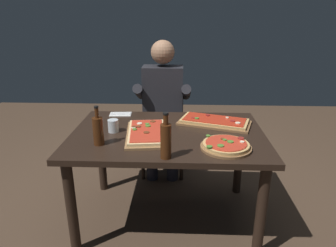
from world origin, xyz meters
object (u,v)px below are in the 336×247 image
object	(u,v)px
pizza_rectangular_left	(147,133)
diner_chair	(164,124)
dining_table	(168,144)
wine_bottle_dark	(98,130)
seated_diner	(163,103)
pizza_round_far	(226,146)
tumbler_near_camera	(113,126)
oil_bottle_amber	(166,140)
pizza_rectangular_front	(214,122)

from	to	relation	value
pizza_rectangular_left	diner_chair	size ratio (longest dim) A/B	0.61
dining_table	wine_bottle_dark	xyz separation A→B (m)	(-0.45, -0.23, 0.20)
seated_diner	pizza_round_far	bearing A→B (deg)	-65.05
tumbler_near_camera	seated_diner	size ratio (longest dim) A/B	0.07
dining_table	pizza_rectangular_left	world-z (taller)	pizza_rectangular_left
pizza_round_far	wine_bottle_dark	size ratio (longest dim) A/B	1.24
pizza_round_far	oil_bottle_amber	distance (m)	0.42
dining_table	diner_chair	world-z (taller)	diner_chair
oil_bottle_amber	tumbler_near_camera	xyz separation A→B (m)	(-0.40, 0.41, -0.08)
pizza_round_far	pizza_rectangular_front	bearing A→B (deg)	93.52
tumbler_near_camera	seated_diner	world-z (taller)	seated_diner
diner_chair	oil_bottle_amber	bearing A→B (deg)	-86.14
seated_diner	oil_bottle_amber	bearing A→B (deg)	-85.73
pizza_rectangular_left	wine_bottle_dark	distance (m)	0.35
wine_bottle_dark	seated_diner	xyz separation A→B (m)	(0.37, 0.97, -0.10)
pizza_rectangular_front	pizza_rectangular_left	distance (m)	0.57
pizza_rectangular_left	pizza_round_far	bearing A→B (deg)	-20.56
pizza_round_far	wine_bottle_dark	xyz separation A→B (m)	(-0.83, 0.03, 0.08)
dining_table	seated_diner	bearing A→B (deg)	96.14
tumbler_near_camera	diner_chair	size ratio (longest dim) A/B	0.11
pizza_rectangular_front	oil_bottle_amber	size ratio (longest dim) A/B	2.11
oil_bottle_amber	pizza_rectangular_front	bearing A→B (deg)	59.96
pizza_rectangular_front	seated_diner	xyz separation A→B (m)	(-0.44, 0.54, -0.02)
pizza_rectangular_left	seated_diner	size ratio (longest dim) A/B	0.40
diner_chair	seated_diner	xyz separation A→B (m)	(0.00, -0.12, 0.26)
tumbler_near_camera	diner_chair	world-z (taller)	diner_chair
dining_table	pizza_rectangular_left	xyz separation A→B (m)	(-0.15, -0.07, 0.12)
pizza_round_far	seated_diner	bearing A→B (deg)	114.95
tumbler_near_camera	seated_diner	bearing A→B (deg)	66.71
pizza_rectangular_front	diner_chair	xyz separation A→B (m)	(-0.44, 0.66, -0.27)
diner_chair	seated_diner	world-z (taller)	seated_diner
tumbler_near_camera	pizza_rectangular_front	bearing A→B (deg)	14.67
pizza_round_far	pizza_rectangular_left	bearing A→B (deg)	159.44
dining_table	oil_bottle_amber	xyz separation A→B (m)	(0.01, -0.41, 0.21)
wine_bottle_dark	seated_diner	size ratio (longest dim) A/B	0.20
wine_bottle_dark	seated_diner	world-z (taller)	seated_diner
pizza_rectangular_left	seated_diner	bearing A→B (deg)	85.27
pizza_rectangular_left	oil_bottle_amber	world-z (taller)	oil_bottle_amber
diner_chair	dining_table	bearing A→B (deg)	-84.71
oil_bottle_amber	tumbler_near_camera	bearing A→B (deg)	134.65
oil_bottle_amber	seated_diner	world-z (taller)	seated_diner
tumbler_near_camera	diner_chair	bearing A→B (deg)	69.68
dining_table	diner_chair	size ratio (longest dim) A/B	1.61
dining_table	diner_chair	distance (m)	0.87
diner_chair	seated_diner	distance (m)	0.28
pizza_rectangular_left	seated_diner	world-z (taller)	seated_diner
pizza_rectangular_front	diner_chair	size ratio (longest dim) A/B	0.69
pizza_rectangular_front	wine_bottle_dark	bearing A→B (deg)	-152.01
pizza_round_far	seated_diner	world-z (taller)	seated_diner
oil_bottle_amber	seated_diner	size ratio (longest dim) A/B	0.22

